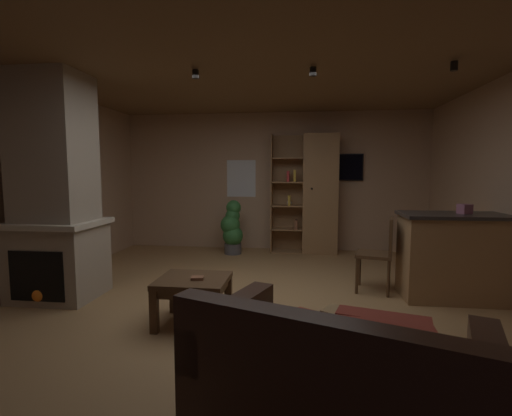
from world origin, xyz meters
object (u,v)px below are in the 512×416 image
object	(u,v)px
leather_couch	(340,392)
dining_chair	(381,249)
tissue_box	(465,209)
kitchen_bar_counter	(463,257)
bookshelf_cabinet	(316,195)
wall_mounted_tv	(339,167)
stone_fireplace	(55,199)
coffee_table	(193,287)
potted_floor_plant	(232,228)
table_book_0	(197,278)

from	to	relation	value
leather_couch	dining_chair	xyz separation A→B (m)	(0.76, 2.70, 0.21)
tissue_box	kitchen_bar_counter	bearing A→B (deg)	-12.69
leather_couch	dining_chair	world-z (taller)	dining_chair
bookshelf_cabinet	kitchen_bar_counter	size ratio (longest dim) A/B	1.53
kitchen_bar_counter	wall_mounted_tv	size ratio (longest dim) A/B	1.62
kitchen_bar_counter	stone_fireplace	bearing A→B (deg)	-173.83
coffee_table	dining_chair	distance (m)	2.35
kitchen_bar_counter	tissue_box	world-z (taller)	tissue_box
bookshelf_cabinet	dining_chair	size ratio (longest dim) A/B	2.34
coffee_table	wall_mounted_tv	world-z (taller)	wall_mounted_tv
leather_couch	potted_floor_plant	xyz separation A→B (m)	(-1.44, 4.55, 0.16)
bookshelf_cabinet	leather_couch	size ratio (longest dim) A/B	1.24
stone_fireplace	leather_couch	size ratio (longest dim) A/B	1.49
bookshelf_cabinet	dining_chair	distance (m)	2.34
kitchen_bar_counter	coffee_table	xyz separation A→B (m)	(-2.89, -1.05, -0.14)
stone_fireplace	potted_floor_plant	distance (m)	3.06
stone_fireplace	kitchen_bar_counter	world-z (taller)	stone_fireplace
kitchen_bar_counter	table_book_0	size ratio (longest dim) A/B	12.09
coffee_table	potted_floor_plant	bearing A→B (deg)	93.71
kitchen_bar_counter	coffee_table	distance (m)	3.07
tissue_box	leather_couch	bearing A→B (deg)	-122.74
bookshelf_cabinet	kitchen_bar_counter	xyz separation A→B (m)	(1.60, -2.32, -0.56)
tissue_box	potted_floor_plant	world-z (taller)	tissue_box
stone_fireplace	dining_chair	xyz separation A→B (m)	(3.79, 0.67, -0.64)
leather_couch	table_book_0	xyz separation A→B (m)	(-1.19, 1.44, 0.15)
stone_fireplace	dining_chair	bearing A→B (deg)	9.98
bookshelf_cabinet	tissue_box	world-z (taller)	bookshelf_cabinet
tissue_box	leather_couch	distance (m)	3.11
stone_fireplace	bookshelf_cabinet	bearing A→B (deg)	42.60
stone_fireplace	wall_mounted_tv	xyz separation A→B (m)	(3.50, 3.04, 0.40)
leather_couch	table_book_0	size ratio (longest dim) A/B	14.89
bookshelf_cabinet	table_book_0	xyz separation A→B (m)	(-1.23, -3.42, -0.60)
stone_fireplace	wall_mounted_tv	world-z (taller)	stone_fireplace
kitchen_bar_counter	dining_chair	distance (m)	0.90
bookshelf_cabinet	coffee_table	distance (m)	3.67
coffee_table	wall_mounted_tv	bearing A→B (deg)	64.46
tissue_box	table_book_0	world-z (taller)	tissue_box
leather_couch	wall_mounted_tv	bearing A→B (deg)	84.72
stone_fireplace	tissue_box	bearing A→B (deg)	6.22
table_book_0	tissue_box	bearing A→B (deg)	21.26
tissue_box	table_book_0	size ratio (longest dim) A/B	1.03
wall_mounted_tv	coffee_table	bearing A→B (deg)	-115.54
dining_chair	potted_floor_plant	size ratio (longest dim) A/B	0.95
kitchen_bar_counter	bookshelf_cabinet	bearing A→B (deg)	124.61
tissue_box	potted_floor_plant	distance (m)	3.72
bookshelf_cabinet	leather_couch	bearing A→B (deg)	-90.50
bookshelf_cabinet	potted_floor_plant	size ratio (longest dim) A/B	2.22
tissue_box	coffee_table	distance (m)	3.14
stone_fireplace	coffee_table	world-z (taller)	stone_fireplace
tissue_box	table_book_0	xyz separation A→B (m)	(-2.82, -1.10, -0.59)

